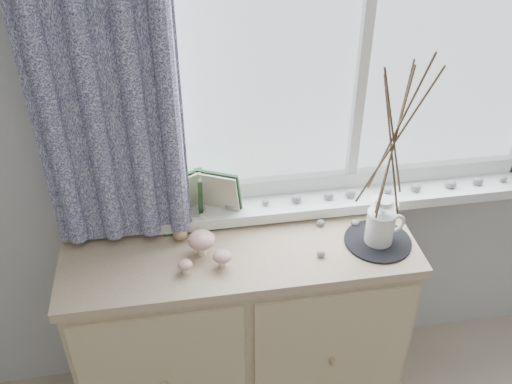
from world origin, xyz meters
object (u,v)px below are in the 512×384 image
Objects in this scene: twig_pitcher at (395,135)px; toadstool_cluster at (204,247)px; sideboard at (241,330)px; botanical_book at (201,203)px.

toadstool_cluster is at bearing 169.30° from twig_pitcher.
botanical_book is (-0.11, 0.11, 0.54)m from sideboard.
sideboard is 0.49m from toadstool_cluster.
botanical_book reaches higher than sideboard.
toadstool_cluster is 0.24× the size of twig_pitcher.
botanical_book is 0.44× the size of twig_pitcher.
toadstool_cluster is at bearing -93.75° from botanical_book.
botanical_book is at bearing 88.05° from toadstool_cluster.
sideboard is at bearing 163.67° from twig_pitcher.
toadstool_cluster is (-0.01, -0.16, -0.06)m from botanical_book.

